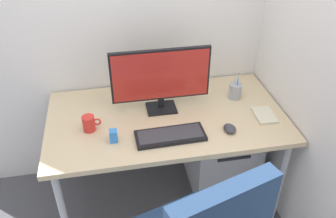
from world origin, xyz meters
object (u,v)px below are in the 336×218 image
at_px(coffee_mug, 89,123).
at_px(desk_clamp_accessory, 114,136).
at_px(pen_holder, 235,91).
at_px(notebook, 264,115).
at_px(filing_cabinet, 222,150).
at_px(mouse, 230,128).
at_px(monitor, 161,77).
at_px(keyboard, 170,136).

xyz_separation_m(coffee_mug, desk_clamp_accessory, (0.13, -0.13, -0.01)).
relative_size(pen_holder, desk_clamp_accessory, 2.52).
distance_m(pen_holder, notebook, 0.26).
bearing_deg(filing_cabinet, mouse, -106.28).
xyz_separation_m(notebook, coffee_mug, (-1.04, 0.06, 0.04)).
height_order(filing_cabinet, coffee_mug, coffee_mug).
height_order(monitor, desk_clamp_accessory, monitor).
distance_m(keyboard, coffee_mug, 0.47).
bearing_deg(desk_clamp_accessory, mouse, -2.76).
distance_m(pen_holder, coffee_mug, 0.95).
distance_m(keyboard, notebook, 0.61).
bearing_deg(desk_clamp_accessory, notebook, 4.31).
bearing_deg(pen_holder, filing_cabinet, -149.46).
xyz_separation_m(pen_holder, coffee_mug, (-0.93, -0.17, -0.01)).
relative_size(monitor, mouse, 6.79).
xyz_separation_m(pen_holder, desk_clamp_accessory, (-0.80, -0.30, -0.02)).
distance_m(monitor, pen_holder, 0.52).
distance_m(notebook, coffee_mug, 1.04).
relative_size(keyboard, coffee_mug, 3.68).
bearing_deg(notebook, coffee_mug, 179.11).
bearing_deg(filing_cabinet, monitor, 179.36).
height_order(keyboard, pen_holder, pen_holder).
xyz_separation_m(mouse, desk_clamp_accessory, (-0.66, 0.03, 0.02)).
bearing_deg(pen_holder, keyboard, -146.45).
height_order(mouse, desk_clamp_accessory, desk_clamp_accessory).
bearing_deg(coffee_mug, notebook, -3.22).
bearing_deg(monitor, coffee_mug, -161.94).
bearing_deg(monitor, notebook, -18.58).
bearing_deg(mouse, filing_cabinet, 64.18).
relative_size(keyboard, notebook, 2.33).
height_order(coffee_mug, desk_clamp_accessory, coffee_mug).
xyz_separation_m(monitor, coffee_mug, (-0.44, -0.14, -0.18)).
xyz_separation_m(filing_cabinet, keyboard, (-0.43, -0.29, 0.43)).
height_order(mouse, pen_holder, pen_holder).
bearing_deg(keyboard, desk_clamp_accessory, 175.45).
height_order(keyboard, notebook, keyboard).
distance_m(notebook, desk_clamp_accessory, 0.91).
relative_size(keyboard, mouse, 4.49).
height_order(keyboard, mouse, mouse).
xyz_separation_m(monitor, mouse, (0.35, -0.30, -0.20)).
distance_m(filing_cabinet, mouse, 0.53).
height_order(filing_cabinet, notebook, notebook).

